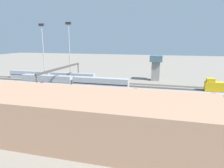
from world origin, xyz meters
TOP-DOWN VIEW (x-y plane):
  - ground_plane at (0.00, 0.00)m, footprint 400.00×400.00m
  - track_bed_0 at (0.00, -15.00)m, footprint 140.00×2.80m
  - track_bed_1 at (0.00, -10.00)m, footprint 140.00×2.80m
  - track_bed_2 at (0.00, -5.00)m, footprint 140.00×2.80m
  - track_bed_3 at (0.00, 0.00)m, footprint 140.00×2.80m
  - track_bed_4 at (0.00, 5.00)m, footprint 140.00×2.80m
  - track_bed_5 at (0.00, 10.00)m, footprint 140.00×2.80m
  - track_bed_6 at (0.00, 15.00)m, footprint 140.00×2.80m
  - train_on_track_5 at (-1.50, 10.00)m, footprint 119.80×3.00m
  - train_on_track_3 at (13.94, 0.00)m, footprint 47.20×3.06m
  - train_on_track_0 at (33.44, -15.00)m, footprint 47.20×3.06m
  - train_on_track_1 at (-43.43, -10.00)m, footprint 10.00×3.00m
  - light_mast_0 at (38.69, -17.79)m, footprint 2.80×0.70m
  - light_mast_2 at (23.57, -17.43)m, footprint 2.80×0.70m
  - signal_gantry at (19.06, 0.00)m, footprint 0.70×35.00m
  - maintenance_shed at (-6.17, 39.28)m, footprint 56.48×17.24m
  - control_tower at (-18.59, -26.34)m, footprint 6.00×6.00m

SIDE VIEW (x-z plane):
  - ground_plane at x=0.00m, z-range 0.00..0.00m
  - track_bed_0 at x=0.00m, z-range 0.00..0.12m
  - track_bed_1 at x=0.00m, z-range 0.00..0.12m
  - track_bed_2 at x=0.00m, z-range 0.00..0.12m
  - track_bed_3 at x=0.00m, z-range 0.00..0.12m
  - track_bed_4 at x=0.00m, z-range 0.00..0.12m
  - track_bed_5 at x=0.00m, z-range 0.00..0.12m
  - track_bed_6 at x=0.00m, z-range 0.00..0.12m
  - train_on_track_5 at x=-1.50m, z-range 0.12..3.92m
  - train_on_track_0 at x=33.44m, z-range 0.12..3.92m
  - train_on_track_1 at x=-43.43m, z-range -0.34..4.66m
  - train_on_track_3 at x=13.94m, z-range 0.11..5.11m
  - maintenance_shed at x=-6.17m, z-range 0.00..9.04m
  - control_tower at x=-18.59m, z-range 1.09..13.54m
  - signal_gantry at x=19.06m, z-range 3.25..12.05m
  - light_mast_0 at x=38.69m, z-range 3.77..31.76m
  - light_mast_2 at x=23.57m, z-range 3.78..32.20m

